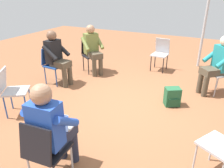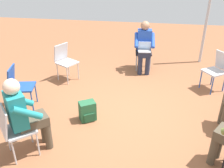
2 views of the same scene
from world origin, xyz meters
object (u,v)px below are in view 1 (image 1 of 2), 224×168
Objects in this scene: chair_southeast at (90,53)px; backpack_near_laptop_user at (172,98)px; chair_northeast at (11,88)px; chair_east at (52,62)px; chair_north at (45,150)px; chair_south at (161,52)px; chair_southwest at (222,71)px; person_in_olive at (93,47)px; person_in_black at (57,55)px; person_in_teal at (218,62)px; person_with_laptop at (52,126)px.

chair_southeast is 2.36× the size of backpack_near_laptop_user.
chair_east is at bearing 158.02° from chair_northeast.
chair_east is (1.91, -2.36, 0.00)m from chair_north.
chair_south is 1.00× the size of chair_southwest.
person_in_olive is 1.05m from person_in_black.
person_in_olive is at bearing 156.20° from chair_east.
chair_south is 2.84m from chair_east.
chair_north and chair_south have the same top height.
chair_southeast is 1.12m from person_in_black.
chair_southeast is at bearing 32.23° from chair_south.
person_in_olive is at bearing 49.69° from person_in_teal.
backpack_near_laptop_user is at bearing 103.03° from chair_southeast.
person_with_laptop is at bearing 30.33° from chair_northeast.
person_with_laptop is at bearing 59.28° from chair_southeast.
chair_southwest is at bearing 127.91° from person_in_olive.
chair_north and chair_east have the same top height.
person_in_black is (1.74, -2.35, 0.20)m from chair_north.
chair_north is at bearing 114.00° from person_in_teal.
chair_north is 1.00× the size of chair_southeast.
person_in_teal reaches higher than chair_northeast.
chair_east is at bearing 125.85° from person_with_laptop.
chair_north is 1.00× the size of chair_south.
chair_southwest is (-1.53, 0.83, 0.00)m from chair_south.
chair_north and chair_southwest have the same top height.
chair_northeast is at bearing 29.24° from person_in_olive.
person_in_black is (3.27, 1.07, 0.00)m from person_in_teal.
chair_northeast is at bearing 66.18° from chair_south.
chair_north is 0.69× the size of person_in_black.
chair_northeast is 2.49m from chair_southeast.
chair_south is at bearing 119.30° from chair_northeast.
chair_southwest is 0.69× the size of person_with_laptop.
chair_northeast is at bearing 86.40° from person_in_teal.
chair_northeast is at bearing 32.59° from chair_southeast.
backpack_near_laptop_user is at bearing 97.05° from person_in_black.
person_in_olive is 3.44× the size of backpack_near_laptop_user.
chair_northeast is at bearing 86.54° from chair_southwest.
chair_northeast is at bearing 15.71° from chair_east.
person_with_laptop reaches higher than chair_southeast.
person_in_olive is (1.38, -3.17, 0.00)m from person_with_laptop.
chair_east is at bearing -90.00° from person_in_black.
person_in_olive reaches higher than chair_north.
person_in_teal is at bearing 149.40° from chair_south.
person_with_laptop is at bearing 91.19° from chair_south.
chair_southeast is at bearing 47.86° from person_in_teal.
person_in_black is (3.39, 1.18, 0.20)m from chair_southwest.
chair_southeast is 0.26m from person_in_olive.
chair_north is 0.69× the size of person_with_laptop.
chair_south and chair_east have the same top height.
person_in_teal is at bearing 90.00° from chair_southwest.
chair_southeast is 2.60m from backpack_near_laptop_user.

